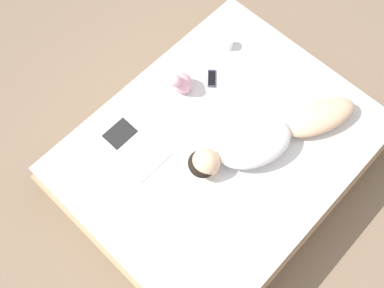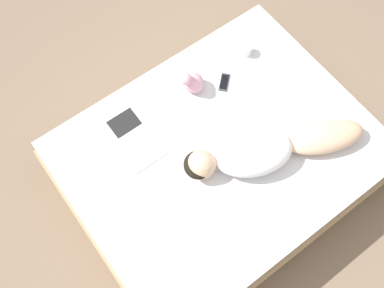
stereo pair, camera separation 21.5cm
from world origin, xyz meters
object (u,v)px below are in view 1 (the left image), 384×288
at_px(cell_phone, 212,78).
at_px(coffee_mug, 227,43).
at_px(open_magazine, 132,145).
at_px(person, 264,139).

bearing_deg(cell_phone, coffee_mug, -110.27).
bearing_deg(coffee_mug, open_magazine, 94.20).
xyz_separation_m(open_magazine, cell_phone, (-0.04, -0.79, 0.00)).
xyz_separation_m(person, coffee_mug, (0.74, -0.45, -0.05)).
height_order(open_magazine, cell_phone, same).
bearing_deg(cell_phone, person, 124.32).
bearing_deg(person, coffee_mug, -8.71).
relative_size(person, cell_phone, 8.09).
relative_size(open_magazine, cell_phone, 3.21).
bearing_deg(coffee_mug, person, 148.89).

